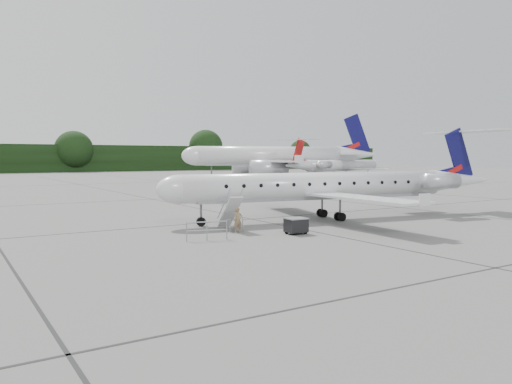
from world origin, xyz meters
TOP-DOWN VIEW (x-y plane):
  - ground at (0.00, 0.00)m, footprint 320.00×320.00m
  - treeline at (0.00, 130.00)m, footprint 260.00×4.00m
  - main_regional_jet at (-0.58, 4.89)m, footprint 28.86×22.78m
  - airstair at (-8.45, 3.95)m, footprint 1.21×2.47m
  - passenger at (-8.66, 2.64)m, footprint 0.56×0.38m
  - safety_railing at (-11.42, 1.21)m, footprint 2.15×0.64m
  - baggage_cart at (-6.05, 0.41)m, footprint 1.22×1.02m
  - bg_narrowbody at (29.94, 56.61)m, footprint 41.90×35.36m
  - bg_regional_right at (43.98, 51.52)m, footprint 33.85×28.13m

SIDE VIEW (x-z plane):
  - ground at x=0.00m, z-range 0.00..0.00m
  - safety_railing at x=-11.42m, z-range 0.00..1.00m
  - baggage_cart at x=-6.05m, z-range 0.00..1.00m
  - passenger at x=-8.66m, z-range 0.00..1.50m
  - airstair at x=-8.45m, z-range 0.00..2.11m
  - main_regional_jet at x=-0.58m, z-range 0.00..6.72m
  - bg_regional_right at x=43.98m, z-range 0.00..7.68m
  - treeline at x=0.00m, z-range 0.00..8.00m
  - bg_narrowbody at x=29.94m, z-range 0.00..12.85m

